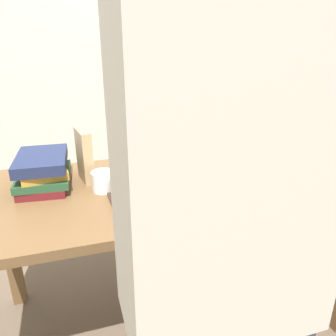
# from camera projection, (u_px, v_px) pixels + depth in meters

# --- Properties ---
(ground_plane) EXTENTS (12.00, 12.00, 0.00)m
(ground_plane) POSITION_uv_depth(u_px,v_px,m) (171.00, 312.00, 1.65)
(ground_plane) COLOR brown
(wall_back) EXTENTS (8.00, 0.06, 2.60)m
(wall_back) POSITION_uv_depth(u_px,v_px,m) (107.00, 38.00, 2.81)
(wall_back) COLOR beige
(wall_back) RESTS_ON ground_plane
(reading_desk) EXTENTS (1.56, 0.73, 0.72)m
(reading_desk) POSITION_uv_depth(u_px,v_px,m) (171.00, 201.00, 1.42)
(reading_desk) COLOR brown
(reading_desk) RESTS_ON ground_plane
(open_book) EXTENTS (0.48, 0.30, 0.07)m
(open_book) POSITION_uv_depth(u_px,v_px,m) (168.00, 187.00, 1.29)
(open_book) COLOR #38281E
(open_book) RESTS_ON reading_desk
(book_stack_tall) EXTENTS (0.22, 0.29, 0.14)m
(book_stack_tall) POSITION_uv_depth(u_px,v_px,m) (43.00, 171.00, 1.32)
(book_stack_tall) COLOR maroon
(book_stack_tall) RESTS_ON reading_desk
(book_standing_upright) EXTENTS (0.06, 0.15, 0.22)m
(book_standing_upright) POSITION_uv_depth(u_px,v_px,m) (84.00, 156.00, 1.37)
(book_standing_upright) COLOR tan
(book_standing_upright) RESTS_ON reading_desk
(reading_lamp) EXTENTS (0.17, 0.17, 0.40)m
(reading_lamp) POSITION_uv_depth(u_px,v_px,m) (268.00, 92.00, 1.62)
(reading_lamp) COLOR #ADADB2
(reading_lamp) RESTS_ON reading_desk
(coffee_mug) EXTENTS (0.11, 0.09, 0.08)m
(coffee_mug) POSITION_uv_depth(u_px,v_px,m) (103.00, 181.00, 1.30)
(coffee_mug) COLOR white
(coffee_mug) RESTS_ON reading_desk
(pencil) EXTENTS (0.03, 0.18, 0.01)m
(pencil) POSITION_uv_depth(u_px,v_px,m) (185.00, 216.00, 1.11)
(pencil) COLOR gold
(pencil) RESTS_ON reading_desk
(person_reader) EXTENTS (0.36, 0.21, 1.63)m
(person_reader) POSITION_uv_depth(u_px,v_px,m) (217.00, 302.00, 0.64)
(person_reader) COLOR #2D3342
(person_reader) RESTS_ON ground_plane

